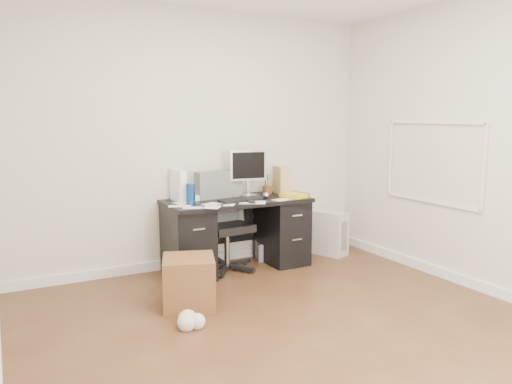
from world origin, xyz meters
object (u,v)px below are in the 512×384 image
at_px(wicker_basket, 189,282).
at_px(lcd_monitor, 248,173).
at_px(keyboard, 241,200).
at_px(desk, 237,232).
at_px(pc_tower, 325,232).
at_px(office_chair, 227,222).

bearing_deg(wicker_basket, lcd_monitor, 40.82).
bearing_deg(keyboard, desk, 73.63).
xyz_separation_m(pc_tower, wicker_basket, (-2.00, -0.81, -0.04)).
bearing_deg(keyboard, pc_tower, -0.60).
xyz_separation_m(keyboard, pc_tower, (1.19, 0.18, -0.51)).
distance_m(desk, wicker_basket, 1.14).
xyz_separation_m(lcd_monitor, pc_tower, (0.99, -0.06, -0.75)).
relative_size(lcd_monitor, keyboard, 1.10).
distance_m(keyboard, office_chair, 0.30).
bearing_deg(office_chair, pc_tower, -4.84).
bearing_deg(office_chair, wicker_basket, -139.02).
height_order(keyboard, office_chair, office_chair).
distance_m(keyboard, wicker_basket, 1.16).
bearing_deg(lcd_monitor, desk, -142.64).
xyz_separation_m(desk, lcd_monitor, (0.18, 0.10, 0.61)).
relative_size(desk, keyboard, 3.21).
height_order(keyboard, pc_tower, keyboard).
distance_m(desk, lcd_monitor, 0.64).
bearing_deg(wicker_basket, office_chair, 47.53).
height_order(lcd_monitor, office_chair, lcd_monitor).
relative_size(office_chair, pc_tower, 2.03).
bearing_deg(keyboard, office_chair, 115.52).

